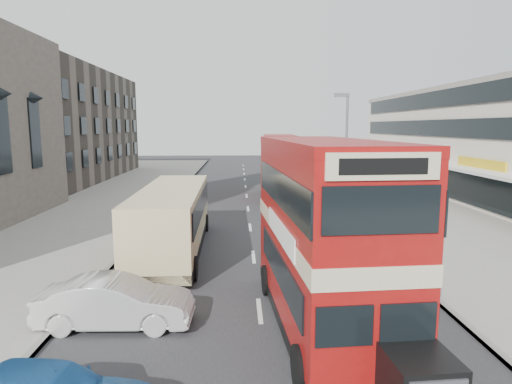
% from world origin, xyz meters
% --- Properties ---
extents(ground, '(160.00, 160.00, 0.00)m').
position_xyz_m(ground, '(0.00, 0.00, 0.00)').
color(ground, '#28282B').
rests_on(ground, ground).
extents(road_surface, '(12.00, 90.00, 0.01)m').
position_xyz_m(road_surface, '(0.00, 20.00, 0.01)').
color(road_surface, '#28282B').
rests_on(road_surface, ground).
extents(pavement_right, '(12.00, 90.00, 0.15)m').
position_xyz_m(pavement_right, '(12.00, 20.00, 0.07)').
color(pavement_right, gray).
rests_on(pavement_right, ground).
extents(pavement_left, '(12.00, 90.00, 0.15)m').
position_xyz_m(pavement_left, '(-12.00, 20.00, 0.07)').
color(pavement_left, gray).
rests_on(pavement_left, ground).
extents(kerb_left, '(0.20, 90.00, 0.16)m').
position_xyz_m(kerb_left, '(-6.10, 20.00, 0.07)').
color(kerb_left, gray).
rests_on(kerb_left, ground).
extents(kerb_right, '(0.20, 90.00, 0.16)m').
position_xyz_m(kerb_right, '(6.10, 20.00, 0.07)').
color(kerb_right, gray).
rests_on(kerb_right, ground).
extents(brick_terrace, '(14.00, 28.00, 12.00)m').
position_xyz_m(brick_terrace, '(-22.00, 38.00, 6.00)').
color(brick_terrace, '#66594C').
rests_on(brick_terrace, ground).
extents(commercial_row, '(9.90, 46.20, 9.30)m').
position_xyz_m(commercial_row, '(19.95, 22.00, 4.70)').
color(commercial_row, beige).
rests_on(commercial_row, ground).
extents(street_lamp, '(1.00, 0.20, 8.12)m').
position_xyz_m(street_lamp, '(6.52, 18.00, 4.78)').
color(street_lamp, slate).
rests_on(street_lamp, ground).
extents(bus_main, '(3.31, 9.85, 5.39)m').
position_xyz_m(bus_main, '(1.82, 0.79, 2.84)').
color(bus_main, black).
rests_on(bus_main, ground).
extents(bus_second, '(2.85, 9.28, 5.06)m').
position_xyz_m(bus_second, '(2.73, 25.13, 2.67)').
color(bus_second, black).
rests_on(bus_second, ground).
extents(coach, '(2.98, 10.85, 2.86)m').
position_xyz_m(coach, '(-3.81, 9.03, 1.69)').
color(coach, black).
rests_on(coach, ground).
extents(car_left_front, '(4.58, 1.70, 1.50)m').
position_xyz_m(car_left_front, '(-4.34, 1.06, 0.75)').
color(car_left_front, silver).
rests_on(car_left_front, ground).
extents(car_right_a, '(4.37, 2.15, 1.22)m').
position_xyz_m(car_right_a, '(5.11, 14.77, 0.61)').
color(car_right_a, '#912D0E').
rests_on(car_right_a, ground).
extents(car_right_b, '(4.73, 2.27, 1.30)m').
position_xyz_m(car_right_b, '(5.07, 19.00, 0.65)').
color(car_right_b, orange).
rests_on(car_right_b, ground).
extents(car_right_c, '(4.12, 1.75, 1.39)m').
position_xyz_m(car_right_c, '(4.92, 30.42, 0.69)').
color(car_right_c, '#5FA7BF').
rests_on(car_right_c, ground).
extents(pedestrian_near, '(0.75, 0.69, 1.69)m').
position_xyz_m(pedestrian_near, '(8.57, 15.64, 1.00)').
color(pedestrian_near, gray).
rests_on(pedestrian_near, pavement_right).
extents(pedestrian_far, '(1.02, 0.55, 1.64)m').
position_xyz_m(pedestrian_far, '(7.94, 30.36, 0.97)').
color(pedestrian_far, gray).
rests_on(pedestrian_far, pavement_right).
extents(cyclist, '(0.69, 1.67, 2.13)m').
position_xyz_m(cyclist, '(3.97, 20.41, 0.74)').
color(cyclist, gray).
rests_on(cyclist, ground).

